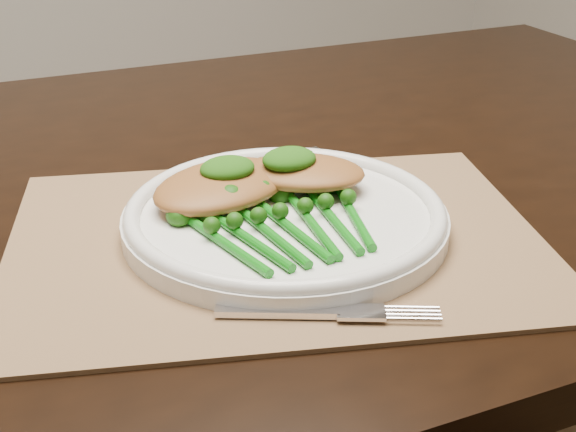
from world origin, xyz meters
name	(u,v)px	position (x,y,z in m)	size (l,w,h in m)	color
placemat	(276,239)	(-0.01, -0.13, 0.75)	(0.48, 0.35, 0.00)	olive
dinner_plate	(285,216)	(0.01, -0.12, 0.77)	(0.30, 0.30, 0.03)	white
knife	(222,174)	(0.00, 0.02, 0.76)	(0.21, 0.04, 0.01)	silver
fork	(342,312)	(-0.02, -0.28, 0.76)	(0.16, 0.10, 0.01)	silver
chicken_fillet_left	(222,185)	(-0.03, -0.07, 0.79)	(0.14, 0.10, 0.03)	#9B602D
chicken_fillet_right	(303,172)	(0.05, -0.09, 0.79)	(0.12, 0.08, 0.02)	#9B602D
pesto_dollop_left	(227,168)	(-0.03, -0.07, 0.80)	(0.05, 0.04, 0.02)	#144309
pesto_dollop_right	(289,159)	(0.03, -0.08, 0.80)	(0.05, 0.05, 0.02)	#144309
broccolini_bundle	(291,228)	(-0.01, -0.16, 0.78)	(0.15, 0.17, 0.04)	#0D660F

